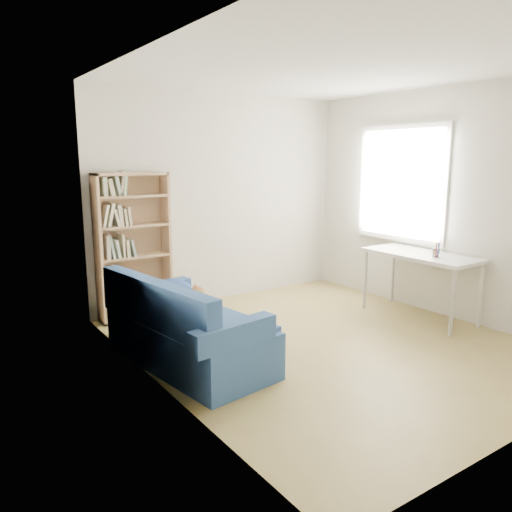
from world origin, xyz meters
The scene contains 6 objects.
ground centered at (0.00, 0.00, 0.00)m, with size 4.00×4.00×0.00m, color olive.
room_shell centered at (0.10, 0.03, 1.64)m, with size 3.54×4.04×2.62m.
sofa centered at (-1.38, 0.33, 0.31)m, with size 0.99×1.73×0.80m.
bookshelf centered at (-1.25, 1.86, 0.76)m, with size 0.83×0.26×1.65m.
desk centered at (1.43, 0.02, 0.68)m, with size 0.60×1.30×0.75m.
pen_cup centered at (1.39, -0.21, 0.81)m, with size 0.09×0.09×0.17m.
Camera 1 is at (-3.23, -3.49, 1.81)m, focal length 35.00 mm.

